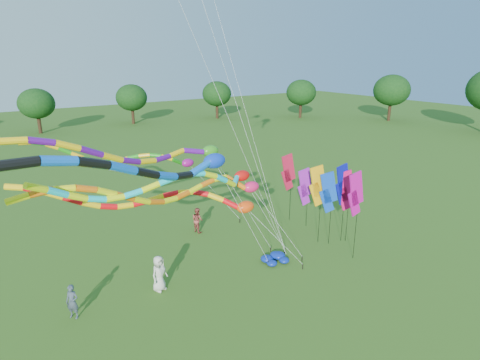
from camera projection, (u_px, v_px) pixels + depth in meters
ground at (301, 312)px, 17.66m from camera, size 160.00×160.00×0.00m
tree_ring at (274, 271)px, 10.36m from camera, size 118.41×122.02×9.56m
tube_kite_red at (169, 201)px, 18.45m from camera, size 12.37×4.35×6.37m
tube_kite_orange at (182, 190)px, 16.32m from camera, size 13.10×1.47×7.30m
tube_kite_purple at (119, 153)px, 15.46m from camera, size 15.44×1.98×8.97m
tube_kite_blue at (98, 173)px, 12.04m from camera, size 17.16×5.06×9.29m
tube_kite_cyan at (187, 182)px, 16.02m from camera, size 12.45×2.83×7.68m
tube_kite_green at (131, 157)px, 23.86m from camera, size 11.75×4.14×6.82m
banner_pole_magenta_b at (346, 191)px, 23.33m from camera, size 1.11×0.51×4.51m
banner_pole_blue_a at (328, 193)px, 22.99m from camera, size 1.11×0.51×4.52m
banner_pole_red at (288, 172)px, 26.23m from camera, size 1.16×0.17×4.71m
banner_pole_magenta_a at (356, 194)px, 21.03m from camera, size 1.16×0.15×5.09m
banner_pole_violet at (305, 187)px, 25.51m from camera, size 1.16×0.23×4.02m
banner_pole_blue_b at (342, 185)px, 23.17m from camera, size 1.16×0.11×4.90m
banner_pole_orange at (318, 186)px, 23.04m from camera, size 1.13×0.41×4.86m
blue_nylon_heap at (275, 258)px, 21.81m from camera, size 1.65×1.54×0.48m
person_a at (159, 273)px, 19.04m from camera, size 1.02×0.86×1.78m
person_b at (72, 302)px, 17.05m from camera, size 0.66×0.67×1.56m
person_c at (197, 220)px, 25.40m from camera, size 0.75×0.88×1.61m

